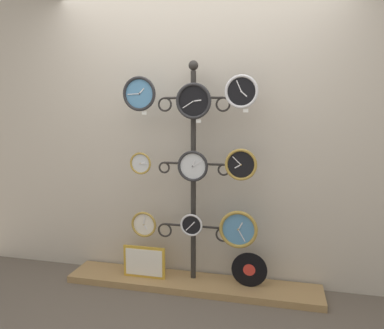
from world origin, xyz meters
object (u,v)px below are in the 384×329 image
at_px(clock_top_left, 139,94).
at_px(clock_middle_left, 141,163).
at_px(clock_middle_center, 193,166).
at_px(vinyl_record, 249,270).
at_px(clock_middle_right, 241,165).
at_px(clock_bottom_right, 238,229).
at_px(clock_top_right, 241,92).
at_px(picture_frame, 144,262).
at_px(clock_bottom_left, 144,224).
at_px(clock_bottom_center, 192,225).
at_px(display_stand, 193,209).
at_px(clock_top_center, 194,101).

xyz_separation_m(clock_top_left, clock_middle_left, (-0.01, 0.03, -0.58)).
distance_m(clock_middle_center, vinyl_record, 0.99).
bearing_deg(clock_middle_right, clock_bottom_right, -127.07).
distance_m(clock_middle_left, clock_bottom_right, 0.99).
xyz_separation_m(clock_top_left, clock_top_right, (0.84, 0.01, 0.01)).
height_order(clock_middle_right, clock_bottom_right, clock_middle_right).
distance_m(clock_middle_center, picture_frame, 0.97).
xyz_separation_m(clock_bottom_left, clock_bottom_center, (0.43, -0.02, 0.03)).
bearing_deg(clock_middle_center, clock_middle_left, 177.39).
relative_size(clock_middle_left, picture_frame, 0.50).
xyz_separation_m(clock_middle_left, vinyl_record, (0.94, 0.01, -0.87)).
xyz_separation_m(display_stand, clock_middle_right, (0.41, -0.09, 0.41)).
height_order(display_stand, clock_top_center, display_stand).
bearing_deg(clock_top_center, clock_top_right, -1.58).
distance_m(clock_top_left, clock_bottom_left, 1.12).
xyz_separation_m(clock_top_left, clock_bottom_left, (0.01, 0.02, -1.12)).
relative_size(clock_top_right, picture_frame, 0.69).
xyz_separation_m(clock_top_left, clock_middle_right, (0.84, 0.01, -0.56)).
relative_size(clock_middle_left, vinyl_record, 0.64).
bearing_deg(clock_middle_left, clock_top_center, -1.49).
bearing_deg(clock_bottom_right, clock_top_right, 70.43).
bearing_deg(clock_top_right, clock_top_left, -179.62).
xyz_separation_m(clock_top_right, clock_bottom_center, (-0.40, -0.00, -1.10)).
bearing_deg(clock_middle_right, clock_top_right, -142.51).
xyz_separation_m(clock_top_center, clock_bottom_left, (-0.45, 0.01, -1.06)).
xyz_separation_m(clock_bottom_left, clock_bottom_right, (0.83, -0.03, 0.03)).
distance_m(clock_top_center, vinyl_record, 1.47).
height_order(clock_top_center, picture_frame, clock_top_center).
xyz_separation_m(display_stand, clock_top_center, (0.02, -0.08, 0.91)).
xyz_separation_m(clock_middle_right, vinyl_record, (0.08, 0.03, -0.89)).
bearing_deg(clock_bottom_center, clock_bottom_right, -0.88).
xyz_separation_m(clock_top_left, clock_middle_center, (0.45, 0.01, -0.59)).
bearing_deg(clock_bottom_right, clock_top_center, 177.37).
bearing_deg(clock_bottom_right, clock_middle_left, 178.00).
distance_m(clock_bottom_right, vinyl_record, 0.37).
bearing_deg(clock_bottom_left, clock_bottom_center, -2.58).
bearing_deg(picture_frame, clock_bottom_left, 98.46).
xyz_separation_m(clock_middle_left, clock_bottom_center, (0.45, -0.02, -0.50)).
distance_m(clock_top_left, clock_top_right, 0.84).
height_order(display_stand, clock_middle_center, display_stand).
xyz_separation_m(clock_bottom_left, vinyl_record, (0.92, 0.01, -0.33)).
bearing_deg(clock_bottom_right, clock_bottom_center, 179.12).
bearing_deg(display_stand, vinyl_record, -6.95).
distance_m(clock_top_center, clock_middle_center, 0.53).
bearing_deg(clock_middle_left, clock_bottom_center, -2.97).
relative_size(clock_top_left, clock_middle_center, 1.11).
bearing_deg(clock_middle_right, clock_top_center, 179.19).
xyz_separation_m(clock_bottom_right, picture_frame, (-0.82, 0.00, -0.36)).
bearing_deg(display_stand, clock_top_right, -13.02).
xyz_separation_m(clock_top_center, picture_frame, (-0.44, -0.01, -1.40)).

